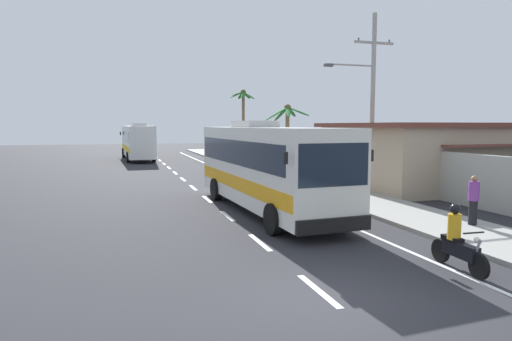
% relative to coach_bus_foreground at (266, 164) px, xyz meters
% --- Properties ---
extents(ground_plane, '(160.00, 160.00, 0.00)m').
position_rel_coach_bus_foreground_xyz_m(ground_plane, '(-1.75, -9.41, -1.94)').
color(ground_plane, '#28282D').
extents(sidewalk_kerb, '(3.20, 90.00, 0.14)m').
position_rel_coach_bus_foreground_xyz_m(sidewalk_kerb, '(5.05, 0.59, -1.87)').
color(sidewalk_kerb, '#999993').
rests_on(sidewalk_kerb, ground).
extents(lane_markings, '(3.87, 71.00, 0.01)m').
position_rel_coach_bus_foreground_xyz_m(lane_markings, '(0.64, 4.87, -1.94)').
color(lane_markings, white).
rests_on(lane_markings, ground).
extents(boundary_wall, '(0.24, 60.00, 2.31)m').
position_rel_coach_bus_foreground_xyz_m(boundary_wall, '(8.85, 4.59, -0.78)').
color(boundary_wall, '#B2B2AD').
rests_on(boundary_wall, ground).
extents(coach_bus_foreground, '(3.34, 11.24, 3.73)m').
position_rel_coach_bus_foreground_xyz_m(coach_bus_foreground, '(0.00, 0.00, 0.00)').
color(coach_bus_foreground, silver).
rests_on(coach_bus_foreground, ground).
extents(coach_bus_far_lane, '(3.19, 11.29, 3.74)m').
position_rel_coach_bus_foreground_xyz_m(coach_bus_far_lane, '(-3.82, 29.68, 0.00)').
color(coach_bus_far_lane, white).
rests_on(coach_bus_far_lane, ground).
extents(motorcycle_beside_bus, '(0.56, 1.96, 1.62)m').
position_rel_coach_bus_foreground_xyz_m(motorcycle_beside_bus, '(2.11, -8.51, -1.28)').
color(motorcycle_beside_bus, black).
rests_on(motorcycle_beside_bus, ground).
extents(motorcycle_trailing, '(0.56, 1.96, 1.58)m').
position_rel_coach_bus_foreground_xyz_m(motorcycle_trailing, '(1.96, 8.33, -1.29)').
color(motorcycle_trailing, black).
rests_on(motorcycle_trailing, ground).
extents(pedestrian_near_kerb, '(0.36, 0.36, 1.70)m').
position_rel_coach_bus_foreground_xyz_m(pedestrian_near_kerb, '(5.77, -5.13, -0.91)').
color(pedestrian_near_kerb, black).
rests_on(pedestrian_near_kerb, sidewalk_kerb).
extents(pedestrian_far_walk, '(0.36, 0.36, 1.74)m').
position_rel_coach_bus_foreground_xyz_m(pedestrian_far_walk, '(4.69, 8.40, -0.89)').
color(pedestrian_far_walk, gold).
rests_on(pedestrian_far_walk, sidewalk_kerb).
extents(utility_pole_mid, '(3.93, 0.24, 9.29)m').
position_rel_coach_bus_foreground_xyz_m(utility_pole_mid, '(6.95, 3.41, 3.00)').
color(utility_pole_mid, '#9E9E99').
rests_on(utility_pole_mid, ground).
extents(palm_nearest, '(2.77, 2.68, 7.23)m').
position_rel_coach_bus_foreground_xyz_m(palm_nearest, '(6.84, 27.71, 3.13)').
color(palm_nearest, brown).
rests_on(palm_nearest, ground).
extents(palm_second, '(3.77, 3.75, 5.22)m').
position_rel_coach_bus_foreground_xyz_m(palm_second, '(7.34, 16.30, 1.88)').
color(palm_second, brown).
rests_on(palm_second, ground).
extents(roadside_building, '(14.59, 9.52, 3.67)m').
position_rel_coach_bus_foreground_xyz_m(roadside_building, '(13.53, 4.33, -0.09)').
color(roadside_building, tan).
rests_on(roadside_building, ground).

